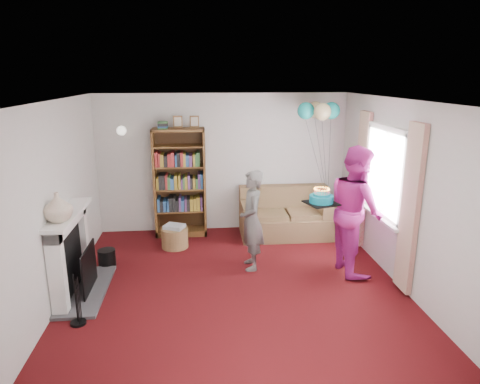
{
  "coord_description": "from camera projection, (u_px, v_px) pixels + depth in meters",
  "views": [
    {
      "loc": [
        -0.47,
        -5.14,
        2.79
      ],
      "look_at": [
        0.11,
        0.6,
        1.22
      ],
      "focal_mm": 32.0,
      "sensor_mm": 36.0,
      "label": 1
    }
  ],
  "objects": [
    {
      "name": "ground",
      "position": [
        236.0,
        292.0,
        5.72
      ],
      "size": [
        5.0,
        5.0,
        0.0
      ],
      "primitive_type": "plane",
      "color": "#350708",
      "rests_on": "ground"
    },
    {
      "name": "wall_back",
      "position": [
        223.0,
        163.0,
        7.8
      ],
      "size": [
        4.5,
        0.02,
        2.5
      ],
      "primitive_type": "cube",
      "color": "silver",
      "rests_on": "ground"
    },
    {
      "name": "wall_left",
      "position": [
        50.0,
        208.0,
        5.17
      ],
      "size": [
        0.02,
        5.0,
        2.5
      ],
      "primitive_type": "cube",
      "color": "silver",
      "rests_on": "ground"
    },
    {
      "name": "wall_right",
      "position": [
        407.0,
        197.0,
        5.61
      ],
      "size": [
        0.02,
        5.0,
        2.5
      ],
      "primitive_type": "cube",
      "color": "silver",
      "rests_on": "ground"
    },
    {
      "name": "ceiling",
      "position": [
        236.0,
        101.0,
        5.06
      ],
      "size": [
        4.5,
        5.0,
        0.01
      ],
      "primitive_type": "cube",
      "color": "white",
      "rests_on": "wall_back"
    },
    {
      "name": "fireplace",
      "position": [
        75.0,
        257.0,
        5.56
      ],
      "size": [
        0.55,
        1.8,
        1.12
      ],
      "color": "#3F3F42",
      "rests_on": "ground"
    },
    {
      "name": "window_bay",
      "position": [
        383.0,
        189.0,
        6.19
      ],
      "size": [
        0.14,
        2.02,
        2.2
      ],
      "color": "white",
      "rests_on": "ground"
    },
    {
      "name": "wall_sconce",
      "position": [
        122.0,
        131.0,
        7.32
      ],
      "size": [
        0.16,
        0.23,
        0.16
      ],
      "color": "gold",
      "rests_on": "ground"
    },
    {
      "name": "bookcase",
      "position": [
        180.0,
        183.0,
        7.6
      ],
      "size": [
        0.91,
        0.42,
        2.13
      ],
      "color": "#472B14",
      "rests_on": "ground"
    },
    {
      "name": "sofa",
      "position": [
        285.0,
        217.0,
        7.72
      ],
      "size": [
        1.61,
        0.85,
        0.85
      ],
      "rotation": [
        0.0,
        0.0,
        -0.01
      ],
      "color": "brown",
      "rests_on": "ground"
    },
    {
      "name": "wicker_basket",
      "position": [
        175.0,
        237.0,
        7.16
      ],
      "size": [
        0.45,
        0.45,
        0.4
      ],
      "rotation": [
        0.0,
        0.0,
        -0.43
      ],
      "color": "olive",
      "rests_on": "ground"
    },
    {
      "name": "person_striped",
      "position": [
        252.0,
        220.0,
        6.26
      ],
      "size": [
        0.38,
        0.55,
        1.49
      ],
      "primitive_type": "imported",
      "rotation": [
        0.0,
        0.0,
        -1.53
      ],
      "color": "black",
      "rests_on": "ground"
    },
    {
      "name": "person_magenta",
      "position": [
        356.0,
        210.0,
        6.13
      ],
      "size": [
        0.78,
        0.96,
        1.86
      ],
      "primitive_type": "imported",
      "rotation": [
        0.0,
        0.0,
        1.65
      ],
      "color": "#B42485",
      "rests_on": "ground"
    },
    {
      "name": "birthday_cake",
      "position": [
        321.0,
        199.0,
        5.97
      ],
      "size": [
        0.4,
        0.4,
        0.22
      ],
      "rotation": [
        0.0,
        0.0,
        0.32
      ],
      "color": "black",
      "rests_on": "ground"
    },
    {
      "name": "balloons",
      "position": [
        319.0,
        111.0,
        7.19
      ],
      "size": [
        0.73,
        0.73,
        1.71
      ],
      "color": "#3F3F3F",
      "rests_on": "ground"
    },
    {
      "name": "mantel_vase",
      "position": [
        58.0,
        207.0,
        5.02
      ],
      "size": [
        0.41,
        0.41,
        0.35
      ],
      "primitive_type": "imported",
      "rotation": [
        0.0,
        0.0,
        -0.24
      ],
      "color": "beige",
      "rests_on": "fireplace"
    }
  ]
}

